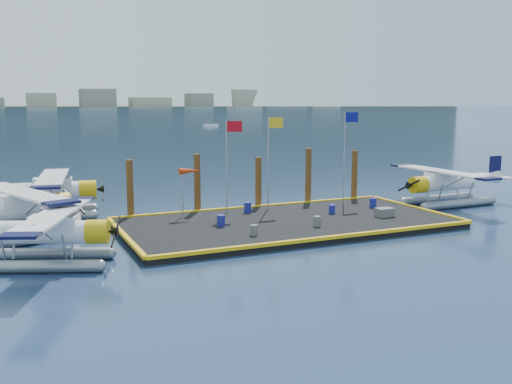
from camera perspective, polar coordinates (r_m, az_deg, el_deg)
ground at (r=35.35m, az=3.12°, el=-3.47°), size 4000.00×4000.00×0.00m
dock at (r=35.31m, az=3.12°, el=-3.15°), size 20.00×10.00×0.40m
dock_bumpers at (r=35.25m, az=3.13°, el=-2.69°), size 20.25×10.25×0.18m
far_backdrop at (r=1786.59m, az=-16.09°, el=8.71°), size 3050.00×2050.00×810.00m
seaplane_a at (r=28.36m, az=-20.20°, el=-4.12°), size 8.75×9.24×3.35m
seaplane_b at (r=33.88m, az=-23.00°, el=-1.94°), size 9.67×10.24×3.70m
seaplane_c at (r=39.93m, az=-20.22°, el=-0.20°), size 9.62×10.56×3.73m
seaplane_d at (r=44.40m, az=18.35°, el=0.65°), size 8.93×9.83×3.51m
drum_0 at (r=33.54m, az=-3.51°, el=-2.87°), size 0.47×0.47×0.67m
drum_1 at (r=33.62m, az=6.13°, el=-2.93°), size 0.43×0.43×0.61m
drum_2 at (r=37.61m, az=7.61°, el=-1.71°), size 0.41×0.41×0.58m
drum_3 at (r=31.23m, az=-0.20°, el=-3.83°), size 0.41×0.41×0.58m
drum_4 at (r=40.19m, az=11.62°, el=-1.06°), size 0.47×0.47×0.66m
drum_5 at (r=37.58m, az=-0.84°, el=-1.55°), size 0.49×0.49×0.69m
crate at (r=37.17m, az=12.74°, el=-2.00°), size 1.10×0.74×0.55m
flagpole_red at (r=37.17m, az=-2.67°, el=4.01°), size 1.14×0.08×6.00m
flagpole_yellow at (r=38.36m, az=1.51°, el=4.35°), size 1.14×0.08×6.20m
flagpole_blue at (r=41.29m, az=9.06°, el=4.81°), size 1.14×0.08×6.50m
windsock at (r=36.39m, az=-6.66°, el=2.00°), size 1.40×0.44×3.12m
piling_0 at (r=37.23m, az=-12.48°, el=0.10°), size 0.44×0.44×4.00m
piling_1 at (r=38.36m, az=-5.89°, el=0.67°), size 0.44×0.44×4.20m
piling_2 at (r=40.01m, az=0.24°, el=0.78°), size 0.44×0.44×3.80m
piling_3 at (r=41.77m, az=5.25°, el=1.43°), size 0.44×0.44×4.30m
piling_4 at (r=43.87m, az=9.81°, el=1.51°), size 0.44×0.44×4.00m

